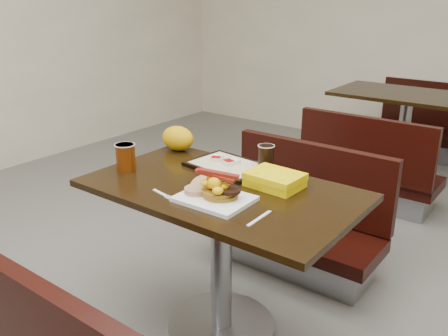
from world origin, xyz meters
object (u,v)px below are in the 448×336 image
Objects in this scene: table_far at (403,136)px; fork at (160,193)px; table_near at (221,261)px; platter at (215,199)px; tray at (228,166)px; clamshell at (275,180)px; hashbrown_sleeve_left at (217,158)px; hashbrown_sleeve_right at (231,162)px; bench_near_n at (295,213)px; bench_far_s at (373,159)px; pancake_stack at (221,193)px; coffee_cup_far at (266,156)px; knife at (259,218)px; paper_bag at (178,138)px; coffee_cup_near at (126,157)px; bench_far_n at (426,122)px.

fork is (-0.16, -2.81, 0.38)m from table_far.
table_near is 4.10× the size of platter.
tray is 0.31m from clamshell.
platter is 0.77× the size of tray.
hashbrown_sleeve_left is 0.09m from hashbrown_sleeve_right.
bench_near_n is at bearing 91.67° from fork.
platter is at bearing -55.07° from tray.
platter is at bearing -62.16° from table_near.
hashbrown_sleeve_right reaches higher than hashbrown_sleeve_left.
hashbrown_sleeve_left is (-0.08, 0.02, 0.02)m from tray.
table_near is 1.20× the size of bench_near_n.
table_far is at bearing 90.00° from table_near.
bench_far_s is at bearing 60.07° from hashbrown_sleeve_left.
table_near is 1.20× the size of bench_far_s.
tray is (-0.21, 0.33, -0.02)m from pancake_stack.
clamshell is (0.18, -2.45, 0.41)m from table_far.
pancake_stack is at bearing -83.19° from coffee_cup_far.
tray is at bearing -94.12° from bench_far_s.
hashbrown_sleeve_right is (-0.11, -2.37, 0.40)m from table_far.
fork is 1.28× the size of coffee_cup_far.
knife is (0.22, -0.05, -0.03)m from pancake_stack.
pancake_stack is 2.08× the size of hashbrown_sleeve_left.
hashbrown_sleeve_right reaches higher than table_near.
coffee_cup_near is at bearing -88.10° from paper_bag.
clamshell is (0.31, -0.07, 0.02)m from tray.
table_far is 3.18× the size of tray.
platter is at bearing -109.60° from clamshell.
tray is (0.37, 0.32, -0.05)m from coffee_cup_near.
coffee_cup_near is at bearing -98.25° from bench_far_n.
clamshell is at bearing -47.35° from coffee_cup_far.
platter is at bearing -88.81° from bench_far_n.
hashbrown_sleeve_right is at bearing -92.10° from bench_far_n.
hashbrown_sleeve_left is (-0.21, -3.07, 0.42)m from bench_far_n.
hashbrown_sleeve_right reaches higher than tray.
bench_near_n is at bearing 43.29° from hashbrown_sleeve_left.
bench_far_n is 3.09m from paper_bag.
table_far is 1.20× the size of bench_far_s.
coffee_cup_near is (-0.49, -0.80, 0.45)m from bench_near_n.
paper_bag is (-0.51, -0.42, 0.46)m from bench_near_n.
bench_far_s is 14.31× the size of hashbrown_sleeve_left.
fork is 0.61m from paper_bag.
bench_near_n is at bearing 58.39° from coffee_cup_near.
table_near is 1.90m from bench_far_s.
knife is at bearing -28.70° from paper_bag.
bench_near_n is at bearing 82.12° from tray.
platter is 4.18× the size of hashbrown_sleeve_left.
paper_bag reaches higher than knife.
coffee_cup_near is 1.25× the size of coffee_cup_far.
coffee_cup_near is 0.34× the size of tray.
bench_far_n is at bearing 90.00° from bench_near_n.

